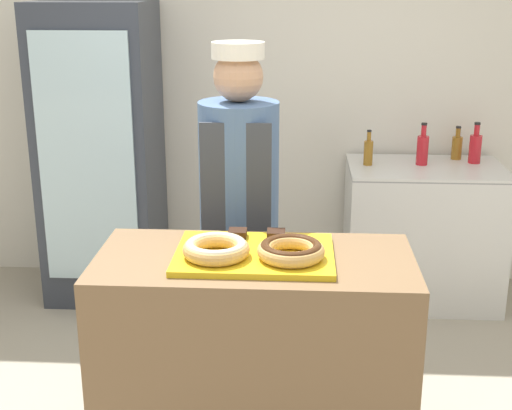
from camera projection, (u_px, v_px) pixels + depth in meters
wall_back at (274, 81)px, 4.65m from camera, size 8.00×0.06×2.70m
display_counter at (255, 367)px, 2.89m from camera, size 1.24×0.59×0.96m
serving_tray at (254, 254)px, 2.74m from camera, size 0.61×0.44×0.02m
donut_light_glaze at (216, 248)px, 2.68m from camera, size 0.25×0.25×0.06m
donut_chocolate_glaze at (291, 250)px, 2.66m from camera, size 0.25×0.25×0.06m
brownie_back_left at (238, 234)px, 2.88m from camera, size 0.07×0.07×0.03m
brownie_back_right at (276, 234)px, 2.88m from camera, size 0.07×0.07×0.03m
baker_person at (239, 217)px, 3.36m from camera, size 0.37×0.37×1.72m
beverage_fridge at (101, 154)px, 4.48m from camera, size 0.69×0.65×1.86m
chest_freezer at (422, 233)px, 4.52m from camera, size 0.96×0.62×0.88m
bottle_red at (423, 149)px, 4.40m from camera, size 0.07×0.07×0.26m
bottle_red_b at (475, 147)px, 4.44m from camera, size 0.07×0.07×0.26m
bottle_amber at (368, 152)px, 4.39m from camera, size 0.06×0.06×0.22m
bottle_amber_b at (457, 146)px, 4.54m from camera, size 0.07×0.07×0.21m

